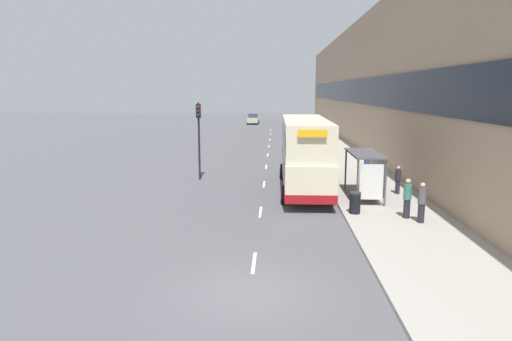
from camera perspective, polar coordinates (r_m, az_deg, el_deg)
The scene contains 21 objects.
ground_plane at distance 14.16m, azimuth -0.72°, elevation -14.91°, with size 220.00×220.00×0.00m, color #515156.
pavement at distance 51.98m, azimuth 8.85°, elevation 3.34°, with size 5.00×93.00×0.14m.
terrace_facade at distance 52.25m, azimuth 13.47°, elevation 10.33°, with size 3.10×93.00×13.08m.
lane_mark_0 at distance 16.30m, azimuth -0.26°, elevation -11.44°, with size 0.12×2.00×0.01m.
lane_mark_1 at distance 22.76m, azimuth 0.56°, elevation -5.19°, with size 0.12×2.00×0.01m.
lane_mark_2 at distance 29.36m, azimuth 1.00°, elevation -1.73°, with size 0.12×2.00×0.01m.
lane_mark_3 at distance 36.04m, azimuth 1.28°, elevation 0.46°, with size 0.12×2.00×0.01m.
lane_mark_4 at distance 42.76m, azimuth 1.48°, elevation 1.96°, with size 0.12×2.00×0.01m.
lane_mark_5 at distance 49.49m, azimuth 1.62°, elevation 3.06°, with size 0.12×2.00×0.01m.
lane_mark_6 at distance 56.24m, azimuth 1.72°, elevation 3.89°, with size 0.12×2.00×0.01m.
lane_mark_7 at distance 63.00m, azimuth 1.81°, elevation 4.54°, with size 0.12×2.00×0.01m.
lane_mark_8 at distance 69.77m, azimuth 1.88°, elevation 5.07°, with size 0.12×2.00×0.01m.
bus_shelter at distance 25.35m, azimuth 13.92°, elevation 0.41°, with size 1.60×4.20×2.48m.
double_decker_bus_near at distance 27.38m, azimuth 6.12°, elevation 2.20°, with size 2.85×10.95×4.30m.
car_0 at distance 82.73m, azimuth -0.37°, elevation 6.46°, with size 2.06×4.43×1.84m.
pedestrian_at_shelter at distance 21.55m, azimuth 20.01°, elevation -3.75°, with size 0.36×0.36×1.82m.
pedestrian_1 at distance 27.15m, azimuth 17.32°, elevation -1.10°, with size 0.32×0.32×1.60m.
pedestrian_2 at distance 30.32m, azimuth 13.66°, elevation 0.39°, with size 0.36×0.36×1.81m.
pedestrian_3 at distance 22.09m, azimuth 18.39°, elevation -3.29°, with size 0.37×0.37×1.85m.
litter_bin at distance 22.37m, azimuth 12.27°, elevation -3.94°, with size 0.55×0.55×1.05m.
traffic_light_far_kerb at distance 30.72m, azimuth -7.17°, elevation 5.24°, with size 0.30×0.32×5.17m.
Camera 1 is at (0.73, -12.82, 5.95)m, focal length 32.00 mm.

